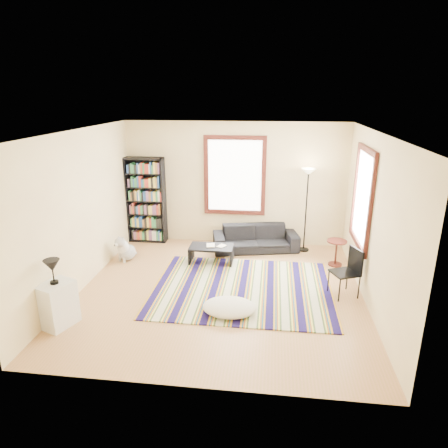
# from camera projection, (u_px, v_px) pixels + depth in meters

# --- Properties ---
(floor) EXTENTS (5.00, 5.00, 0.10)m
(floor) POSITION_uv_depth(u_px,v_px,m) (221.00, 293.00, 7.20)
(floor) COLOR #B37B51
(floor) RESTS_ON ground
(ceiling) EXTENTS (5.00, 5.00, 0.10)m
(ceiling) POSITION_uv_depth(u_px,v_px,m) (220.00, 129.00, 6.28)
(ceiling) COLOR white
(ceiling) RESTS_ON floor
(wall_back) EXTENTS (5.00, 0.10, 2.80)m
(wall_back) POSITION_uv_depth(u_px,v_px,m) (235.00, 184.00, 9.14)
(wall_back) COLOR beige
(wall_back) RESTS_ON floor
(wall_front) EXTENTS (5.00, 0.10, 2.80)m
(wall_front) POSITION_uv_depth(u_px,v_px,m) (189.00, 285.00, 4.34)
(wall_front) COLOR beige
(wall_front) RESTS_ON floor
(wall_left) EXTENTS (0.10, 5.00, 2.80)m
(wall_left) POSITION_uv_depth(u_px,v_px,m) (77.00, 211.00, 7.04)
(wall_left) COLOR beige
(wall_left) RESTS_ON floor
(wall_right) EXTENTS (0.10, 5.00, 2.80)m
(wall_right) POSITION_uv_depth(u_px,v_px,m) (377.00, 222.00, 6.44)
(wall_right) COLOR beige
(wall_right) RESTS_ON floor
(window_back) EXTENTS (1.20, 0.06, 1.60)m
(window_back) POSITION_uv_depth(u_px,v_px,m) (235.00, 176.00, 9.00)
(window_back) COLOR white
(window_back) RESTS_ON wall_back
(window_right) EXTENTS (0.06, 1.20, 1.60)m
(window_right) POSITION_uv_depth(u_px,v_px,m) (363.00, 198.00, 7.14)
(window_right) COLOR white
(window_right) RESTS_ON wall_right
(rug) EXTENTS (3.21, 2.56, 0.02)m
(rug) POSITION_uv_depth(u_px,v_px,m) (242.00, 288.00, 7.25)
(rug) COLOR #150D43
(rug) RESTS_ON floor
(sofa) EXTENTS (1.12, 1.99, 0.55)m
(sofa) POSITION_uv_depth(u_px,v_px,m) (256.00, 238.00, 8.96)
(sofa) COLOR black
(sofa) RESTS_ON floor
(bookshelf) EXTENTS (0.90, 0.30, 2.00)m
(bookshelf) POSITION_uv_depth(u_px,v_px,m) (146.00, 200.00, 9.29)
(bookshelf) COLOR black
(bookshelf) RESTS_ON floor
(coffee_table) EXTENTS (0.93, 0.55, 0.36)m
(coffee_table) POSITION_uv_depth(u_px,v_px,m) (211.00, 254.00, 8.32)
(coffee_table) COLOR black
(coffee_table) RESTS_ON floor
(book_a) EXTENTS (0.25, 0.20, 0.02)m
(book_a) POSITION_uv_depth(u_px,v_px,m) (207.00, 246.00, 8.28)
(book_a) COLOR beige
(book_a) RESTS_ON coffee_table
(book_b) EXTENTS (0.21, 0.24, 0.01)m
(book_b) POSITION_uv_depth(u_px,v_px,m) (219.00, 245.00, 8.30)
(book_b) COLOR beige
(book_b) RESTS_ON coffee_table
(floor_cushion) EXTENTS (1.00, 0.84, 0.22)m
(floor_cushion) POSITION_uv_depth(u_px,v_px,m) (229.00, 307.00, 6.41)
(floor_cushion) COLOR white
(floor_cushion) RESTS_ON floor
(floor_lamp) EXTENTS (0.30, 0.30, 1.86)m
(floor_lamp) POSITION_uv_depth(u_px,v_px,m) (306.00, 211.00, 8.73)
(floor_lamp) COLOR black
(floor_lamp) RESTS_ON floor
(side_table) EXTENTS (0.53, 0.53, 0.54)m
(side_table) POSITION_uv_depth(u_px,v_px,m) (336.00, 253.00, 8.16)
(side_table) COLOR #4B1A12
(side_table) RESTS_ON floor
(folding_chair) EXTENTS (0.54, 0.53, 0.86)m
(folding_chair) POSITION_uv_depth(u_px,v_px,m) (345.00, 273.00, 6.89)
(folding_chair) COLOR black
(folding_chair) RESTS_ON floor
(white_cabinet) EXTENTS (0.53, 0.60, 0.70)m
(white_cabinet) POSITION_uv_depth(u_px,v_px,m) (58.00, 304.00, 6.02)
(white_cabinet) COLOR silver
(white_cabinet) RESTS_ON floor
(table_lamp) EXTENTS (0.32, 0.32, 0.38)m
(table_lamp) POSITION_uv_depth(u_px,v_px,m) (53.00, 272.00, 5.85)
(table_lamp) COLOR black
(table_lamp) RESTS_ON white_cabinet
(dog) EXTENTS (0.58, 0.66, 0.54)m
(dog) POSITION_uv_depth(u_px,v_px,m) (127.00, 247.00, 8.44)
(dog) COLOR silver
(dog) RESTS_ON floor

